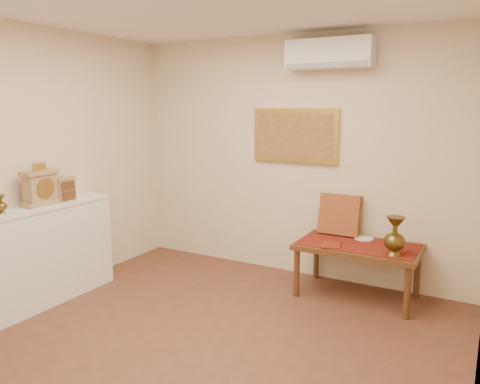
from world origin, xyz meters
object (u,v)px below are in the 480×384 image
Objects in this scene: mantel_clock at (41,187)px; low_table at (358,251)px; display_ledge at (20,261)px; brass_urn_tall at (395,232)px; wooden_chest at (63,189)px.

low_table is (2.67, 1.60, -0.67)m from mantel_clock.
mantel_clock is at bearing 88.01° from display_ledge.
display_ledge is 1.68× the size of low_table.
wooden_chest is (-3.03, -1.17, 0.32)m from brass_urn_tall.
display_ledge is at bearing -92.69° from wooden_chest.
display_ledge is 0.81m from wooden_chest.
brass_urn_tall is at bearing -25.77° from low_table.
low_table is at bearing 154.23° from brass_urn_tall.
brass_urn_tall is 0.52m from low_table.
wooden_chest is 0.20× the size of low_table.
mantel_clock reaches higher than low_table.
mantel_clock is 0.25m from wooden_chest.
mantel_clock is at bearing -93.48° from wooden_chest.
wooden_chest is at bearing 86.52° from mantel_clock.
brass_urn_tall reaches higher than display_ledge.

